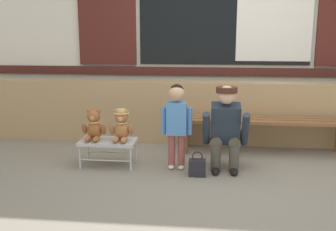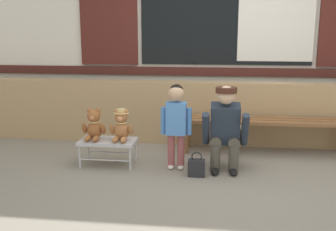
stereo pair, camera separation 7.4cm
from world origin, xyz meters
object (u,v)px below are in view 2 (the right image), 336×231
Objects in this scene: child_standing at (176,117)px; adult_crouching at (226,128)px; small_display_bench at (108,143)px; wooden_bench_long at (264,124)px; teddy_bear_with_hat at (121,126)px; handbag_on_ground at (196,167)px; teddy_bear_plain at (94,126)px.

child_standing is 1.01× the size of adult_crouching.
wooden_bench_long is at bearing 21.10° from small_display_bench.
wooden_bench_long is at bearing 22.87° from teddy_bear_with_hat.
wooden_bench_long is 1.96m from small_display_bench.
handbag_on_ground is at bearing -15.42° from teddy_bear_with_hat.
wooden_bench_long is 2.11m from teddy_bear_plain.
child_standing reaches higher than wooden_bench_long.
teddy_bear_plain reaches higher than wooden_bench_long.
small_display_bench is at bearing 177.86° from child_standing.
handbag_on_ground is at bearing -130.08° from wooden_bench_long.
wooden_bench_long is at bearing 54.65° from adult_crouching.
handbag_on_ground is (-0.31, -0.26, -0.38)m from adult_crouching.
teddy_bear_with_hat reaches higher than handbag_on_ground.
teddy_bear_plain is at bearing -179.37° from adult_crouching.
small_display_bench is 1.76× the size of teddy_bear_with_hat.
teddy_bear_plain is at bearing 168.63° from handbag_on_ground.
teddy_bear_with_hat is 0.98m from handbag_on_ground.
teddy_bear_with_hat reaches higher than wooden_bench_long.
handbag_on_ground is (0.24, -0.21, -0.50)m from child_standing.
adult_crouching is at bearing 0.63° from teddy_bear_plain.
teddy_bear_with_hat is 0.38× the size of child_standing.
small_display_bench is at bearing -0.51° from teddy_bear_plain.
teddy_bear_plain is at bearing -160.50° from wooden_bench_long.
adult_crouching is (1.18, 0.02, 0.01)m from teddy_bear_with_hat.
adult_crouching is (1.50, 0.02, 0.02)m from teddy_bear_plain.
wooden_bench_long is 1.29m from child_standing.
child_standing is at bearing 139.16° from handbag_on_ground.
adult_crouching is (-0.49, -0.69, 0.11)m from wooden_bench_long.
teddy_bear_plain is 1.00× the size of teddy_bear_with_hat.
handbag_on_ground is (1.03, -0.24, -0.17)m from small_display_bench.
adult_crouching is (1.34, 0.02, 0.21)m from small_display_bench.
child_standing is at bearing -2.14° from small_display_bench.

